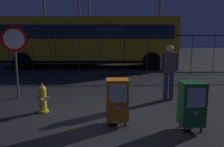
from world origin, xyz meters
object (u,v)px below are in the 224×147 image
object	(u,v)px
newspaper_box_secondary	(192,103)
stop_sign	(15,47)
newspaper_box_primary	(117,99)
fire_hydrant	(43,99)
bus_far	(73,38)
pedestrian	(169,69)
street_light_far_left	(44,0)
street_light_near_right	(89,12)
street_light_far_right	(79,9)
bus_near	(89,39)

from	to	relation	value
newspaper_box_secondary	stop_sign	distance (m)	5.31
newspaper_box_primary	newspaper_box_secondary	world-z (taller)	same
fire_hydrant	bus_far	distance (m)	13.05
fire_hydrant	pedestrian	size ratio (longest dim) A/B	0.45
newspaper_box_primary	pedestrian	world-z (taller)	pedestrian
newspaper_box_secondary	street_light_far_left	world-z (taller)	street_light_far_left
fire_hydrant	street_light_near_right	bearing A→B (deg)	87.67
bus_far	street_light_near_right	size ratio (longest dim) A/B	1.66
newspaper_box_primary	stop_sign	distance (m)	3.86
newspaper_box_secondary	street_light_far_right	xyz separation A→B (m)	(-3.64, 13.88, 3.39)
fire_hydrant	bus_far	xyz separation A→B (m)	(-0.86, 12.95, 1.36)
street_light_far_right	bus_near	bearing A→B (deg)	-76.71
bus_near	street_light_far_right	world-z (taller)	street_light_far_right
fire_hydrant	bus_far	world-z (taller)	bus_far
stop_sign	bus_far	bearing A→B (deg)	88.70
fire_hydrant	stop_sign	xyz separation A→B (m)	(-1.12, 1.35, 1.25)
bus_near	street_light_near_right	distance (m)	4.50
newspaper_box_primary	bus_near	world-z (taller)	bus_near
bus_near	street_light_far_right	xyz separation A→B (m)	(-0.97, 4.10, 2.26)
street_light_near_right	street_light_far_right	size ratio (longest dim) A/B	0.94
stop_sign	street_light_far_left	xyz separation A→B (m)	(-1.70, 10.86, 2.94)
bus_near	street_light_far_right	distance (m)	4.78
bus_near	bus_far	distance (m)	4.69
fire_hydrant	pedestrian	bearing A→B (deg)	15.75
newspaper_box_primary	street_light_near_right	xyz separation A→B (m)	(-1.35, 13.40, 3.19)
newspaper_box_primary	street_light_far_left	bearing A→B (deg)	109.69
fire_hydrant	newspaper_box_secondary	xyz separation A→B (m)	(3.38, -1.26, 0.22)
stop_sign	street_light_far_left	size ratio (longest dim) A/B	0.28
street_light_near_right	street_light_far_left	bearing A→B (deg)	-174.72
stop_sign	street_light_near_right	distance (m)	11.49
newspaper_box_secondary	bus_near	xyz separation A→B (m)	(-2.67, 9.78, 1.14)
street_light_far_left	stop_sign	bearing A→B (deg)	-81.09
street_light_near_right	street_light_far_right	bearing A→B (deg)	172.35
newspaper_box_primary	bus_near	bearing A→B (deg)	96.99
fire_hydrant	street_light_far_left	bearing A→B (deg)	103.01
newspaper_box_secondary	pedestrian	size ratio (longest dim) A/B	0.61
stop_sign	bus_near	distance (m)	7.40
newspaper_box_secondary	bus_far	size ratio (longest dim) A/B	0.10
pedestrian	street_light_far_left	size ratio (longest dim) A/B	0.21
stop_sign	bus_near	xyz separation A→B (m)	(1.83, 7.17, 0.11)
bus_near	street_light_near_right	bearing A→B (deg)	95.16
bus_far	street_light_near_right	bearing A→B (deg)	-13.16
pedestrian	bus_far	distance (m)	12.76
newspaper_box_secondary	bus_far	distance (m)	14.87
pedestrian	street_light_far_right	size ratio (longest dim) A/B	0.25
newspaper_box_secondary	street_light_near_right	distance (m)	14.43
bus_near	bus_far	world-z (taller)	same
street_light_near_right	street_light_far_right	distance (m)	0.80
newspaper_box_secondary	pedestrian	distance (m)	2.29
stop_sign	street_light_far_right	size ratio (longest dim) A/B	0.33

